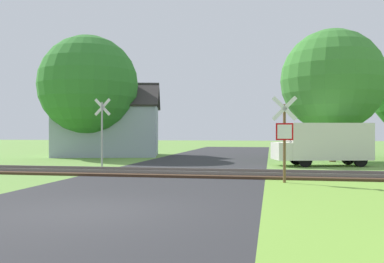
% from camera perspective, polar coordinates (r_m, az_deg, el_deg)
% --- Properties ---
extents(ground_plane, '(160.00, 160.00, 0.00)m').
position_cam_1_polar(ground_plane, '(9.92, -13.12, -10.38)').
color(ground_plane, '#6B9942').
extents(road_asphalt, '(7.39, 80.00, 0.01)m').
position_cam_1_polar(road_asphalt, '(11.75, -9.17, -8.75)').
color(road_asphalt, '#2D2D30').
rests_on(road_asphalt, ground).
extents(rail_track, '(60.00, 2.60, 0.22)m').
position_cam_1_polar(rail_track, '(17.92, -2.17, -5.58)').
color(rail_track, '#422D1E').
rests_on(rail_track, ground).
extents(stop_sign_near, '(0.88, 0.15, 3.04)m').
position_cam_1_polar(stop_sign_near, '(15.29, 12.23, -0.31)').
color(stop_sign_near, brown).
rests_on(stop_sign_near, ground).
extents(crossing_sign_far, '(0.88, 0.15, 3.46)m').
position_cam_1_polar(crossing_sign_far, '(21.78, -11.90, 0.51)').
color(crossing_sign_far, '#9E9EA5').
rests_on(crossing_sign_far, ground).
extents(house, '(8.68, 7.19, 5.48)m').
position_cam_1_polar(house, '(32.54, -11.10, 0.32)').
color(house, '#99A3B7').
rests_on(house, ground).
extents(tree_left, '(6.94, 6.94, 8.55)m').
position_cam_1_polar(tree_left, '(31.03, -13.66, 6.03)').
color(tree_left, '#513823').
rests_on(tree_left, ground).
extents(tree_right, '(6.14, 6.14, 7.94)m').
position_cam_1_polar(tree_right, '(27.12, 18.23, 6.45)').
color(tree_right, '#513823').
rests_on(tree_right, ground).
extents(mail_truck, '(5.20, 2.94, 2.24)m').
position_cam_1_polar(mail_truck, '(23.46, 17.20, -1.38)').
color(mail_truck, silver).
rests_on(mail_truck, ground).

